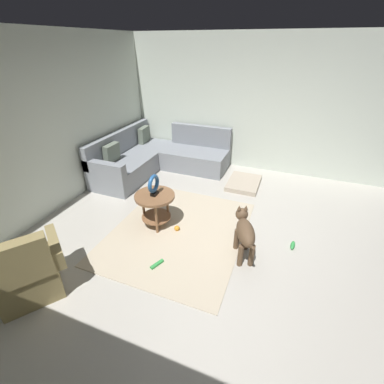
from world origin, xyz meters
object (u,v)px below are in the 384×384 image
(armchair, at_px, (25,274))
(dog_toy_bone, at_px, (293,245))
(sectional_couch, at_px, (157,158))
(dog_bed_mat, at_px, (244,183))
(dog, at_px, (245,232))
(dog_toy_ball, at_px, (177,228))
(dog_toy_rope, at_px, (157,264))
(torus_sculpture, at_px, (154,185))
(side_table, at_px, (155,202))

(armchair, relative_size, dog_toy_bone, 5.55)
(sectional_couch, xyz_separation_m, armchair, (-3.48, -0.24, 0.03))
(dog_bed_mat, bearing_deg, dog_toy_bone, -147.16)
(armchair, distance_m, dog_bed_mat, 3.88)
(sectional_couch, height_order, dog, sectional_couch)
(armchair, relative_size, dog, 1.24)
(dog, xyz_separation_m, dog_toy_ball, (0.14, 1.03, -0.34))
(dog_bed_mat, bearing_deg, armchair, 153.86)
(sectional_couch, relative_size, dog_toy_rope, 11.61)
(armchair, relative_size, dog_toy_ball, 11.93)
(armchair, distance_m, dog, 2.57)
(sectional_couch, xyz_separation_m, dog_toy_rope, (-2.58, -1.34, -0.26))
(armchair, bearing_deg, dog_bed_mat, 9.35)
(torus_sculpture, bearing_deg, dog_toy_bone, -83.60)
(dog_bed_mat, height_order, dog_toy_ball, dog_bed_mat)
(dog_toy_rope, bearing_deg, dog_toy_ball, 4.16)
(sectional_couch, relative_size, dog_toy_bone, 12.50)
(dog, bearing_deg, dog_toy_ball, 150.05)
(sectional_couch, height_order, dog_toy_rope, sectional_couch)
(armchair, xyz_separation_m, side_table, (1.68, -0.69, 0.09))
(torus_sculpture, bearing_deg, side_table, -97.13)
(torus_sculpture, relative_size, dog_bed_mat, 0.41)
(dog, relative_size, dog_toy_bone, 4.47)
(armchair, relative_size, torus_sculpture, 3.07)
(armchair, bearing_deg, torus_sculpture, 13.06)
(sectional_couch, distance_m, side_table, 2.03)
(dog_bed_mat, xyz_separation_m, dog_toy_bone, (-1.57, -1.01, -0.01))
(sectional_couch, distance_m, dog, 3.04)
(dog_toy_ball, bearing_deg, dog_toy_bone, -81.32)
(sectional_couch, xyz_separation_m, side_table, (-1.80, -0.93, 0.13))
(torus_sculpture, distance_m, dog_bed_mat, 2.17)
(torus_sculpture, xyz_separation_m, dog_toy_bone, (0.23, -2.02, -0.68))
(dog, height_order, dog_toy_rope, dog)
(dog_toy_rope, bearing_deg, dog, -57.85)
(torus_sculpture, distance_m, dog_toy_ball, 0.76)
(sectional_couch, xyz_separation_m, dog, (-1.97, -2.32, 0.09))
(torus_sculpture, bearing_deg, dog_toy_rope, -152.05)
(sectional_couch, distance_m, armchair, 3.48)
(armchair, distance_m, torus_sculpture, 1.85)
(sectional_couch, distance_m, dog_toy_ball, 2.25)
(sectional_couch, relative_size, dog_toy_ball, 26.85)
(side_table, xyz_separation_m, torus_sculpture, (0.00, 0.00, 0.29))
(dog_toy_rope, bearing_deg, side_table, 27.95)
(dog_toy_ball, height_order, dog_toy_rope, dog_toy_ball)
(dog_toy_ball, relative_size, dog_toy_bone, 0.47)
(armchair, relative_size, dog_toy_rope, 5.16)
(torus_sculpture, bearing_deg, dog_bed_mat, -29.41)
(sectional_couch, bearing_deg, side_table, -152.67)
(side_table, relative_size, dog_bed_mat, 0.75)
(torus_sculpture, bearing_deg, sectional_couch, 27.33)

